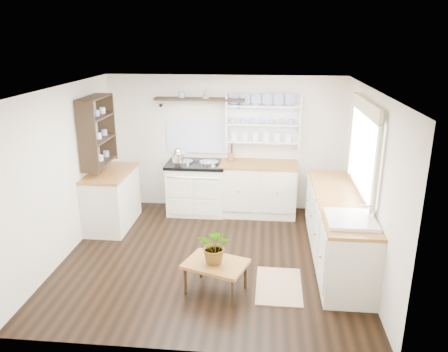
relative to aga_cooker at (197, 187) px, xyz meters
The scene contains 19 objects.
floor 1.69m from the aga_cooker, 74.11° to the right, with size 4.00×3.80×0.01m, color black.
wall_back 0.89m from the aga_cooker, 36.47° to the left, with size 4.00×0.02×2.30m, color silver.
wall_right 2.99m from the aga_cooker, 32.68° to the right, with size 0.02×3.80×2.30m, color silver.
wall_left 2.32m from the aga_cooker, 134.70° to the right, with size 0.02×3.80×2.30m, color silver.
ceiling 2.47m from the aga_cooker, 74.11° to the right, with size 4.00×3.80×0.01m, color white.
window 3.00m from the aga_cooker, 30.65° to the right, with size 0.08×1.55×1.22m.
aga_cooker is the anchor object (origin of this frame).
back_cabinets 1.05m from the aga_cooker, ahead, with size 1.27×0.63×0.90m.
right_cabinets 2.60m from the aga_cooker, 34.39° to the right, with size 0.62×2.43×0.90m.
belfast_sink 3.11m from the aga_cooker, 45.95° to the right, with size 0.55×0.60×0.45m.
left_cabinets 1.42m from the aga_cooker, 151.88° to the right, with size 0.62×1.13×0.90m.
plate_rack 1.58m from the aga_cooker, 14.99° to the left, with size 1.20×0.22×0.90m.
high_shelf 1.47m from the aga_cooker, 77.28° to the left, with size 1.50×0.29×0.16m.
left_shelving 1.90m from the aga_cooker, 154.33° to the right, with size 0.28×0.80×1.05m, color black.
kettle 0.67m from the aga_cooker, 156.86° to the right, with size 0.19×0.19×0.23m, color silver, non-canonical shape.
utensil_crock 0.79m from the aga_cooker, 10.80° to the left, with size 0.11×0.11×0.13m, color brown.
center_table 2.48m from the aga_cooker, 75.86° to the right, with size 0.83×0.70×0.38m.
potted_plant 2.48m from the aga_cooker, 75.86° to the right, with size 0.39×0.34×0.43m, color #3F7233.
floor_rug 2.66m from the aga_cooker, 58.66° to the right, with size 0.55×0.85×0.02m, color #9D7D5B.
Camera 1 is at (0.70, -5.36, 2.94)m, focal length 35.00 mm.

